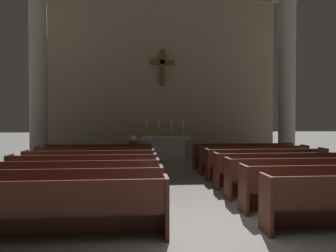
{
  "coord_description": "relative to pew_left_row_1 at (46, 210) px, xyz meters",
  "views": [
    {
      "loc": [
        -1.23,
        -5.01,
        1.84
      ],
      "look_at": [
        0.0,
        8.41,
        1.54
      ],
      "focal_mm": 34.62,
      "sensor_mm": 36.0,
      "label": 1
    }
  ],
  "objects": [
    {
      "name": "pew_right_row_5",
      "position": [
        5.23,
        4.44,
        0.0
      ],
      "size": [
        3.68,
        0.5,
        0.95
      ],
      "color": "#4C2319",
      "rests_on": "ground"
    },
    {
      "name": "pew_left_row_2",
      "position": [
        0.0,
        1.11,
        0.0
      ],
      "size": [
        3.68,
        0.5,
        0.95
      ],
      "color": "#4C2319",
      "rests_on": "ground"
    },
    {
      "name": "pew_left_row_4",
      "position": [
        0.0,
        3.33,
        0.0
      ],
      "size": [
        3.68,
        0.5,
        0.95
      ],
      "color": "#4C2319",
      "rests_on": "ground"
    },
    {
      "name": "pew_right_row_6",
      "position": [
        5.23,
        5.54,
        0.0
      ],
      "size": [
        3.68,
        0.5,
        0.95
      ],
      "color": "#4C2319",
      "rests_on": "ground"
    },
    {
      "name": "pew_left_row_6",
      "position": [
        0.0,
        5.54,
        0.0
      ],
      "size": [
        3.68,
        0.5,
        0.95
      ],
      "color": "#4C2319",
      "rests_on": "ground"
    },
    {
      "name": "candlestick_inner_left",
      "position": [
        2.31,
        9.89,
        0.79
      ],
      "size": [
        0.16,
        0.16,
        0.79
      ],
      "color": "#B79338",
      "rests_on": "altar"
    },
    {
      "name": "pew_left_row_5",
      "position": [
        0.0,
        4.44,
        0.0
      ],
      "size": [
        3.68,
        0.5,
        0.95
      ],
      "color": "#4C2319",
      "rests_on": "ground"
    },
    {
      "name": "column_left_second",
      "position": [
        -2.75,
        8.91,
        3.1
      ],
      "size": [
        1.09,
        1.09,
        7.33
      ],
      "color": "#ADA89E",
      "rests_on": "ground"
    },
    {
      "name": "candlestick_outer_left",
      "position": [
        1.76,
        9.89,
        0.79
      ],
      "size": [
        0.16,
        0.16,
        0.79
      ],
      "color": "#B79338",
      "rests_on": "altar"
    },
    {
      "name": "column_right_second",
      "position": [
        7.98,
        8.91,
        3.1
      ],
      "size": [
        1.09,
        1.09,
        7.33
      ],
      "color": "#ADA89E",
      "rests_on": "ground"
    },
    {
      "name": "altar",
      "position": [
        2.61,
        9.89,
        0.06
      ],
      "size": [
        2.2,
        0.9,
        1.01
      ],
      "color": "#BCB7AD",
      "rests_on": "ground"
    },
    {
      "name": "apse_with_cross",
      "position": [
        2.61,
        11.87,
        3.58
      ],
      "size": [
        11.88,
        0.47,
        8.12
      ],
      "color": "gray",
      "rests_on": "ground"
    },
    {
      "name": "ground_plane",
      "position": [
        2.61,
        0.04,
        -0.48
      ],
      "size": [
        80.0,
        80.0,
        0.0
      ],
      "primitive_type": "plane",
      "color": "slate"
    },
    {
      "name": "pew_right_row_7",
      "position": [
        5.23,
        6.65,
        0.0
      ],
      "size": [
        3.68,
        0.5,
        0.95
      ],
      "color": "#4C2319",
      "rests_on": "ground"
    },
    {
      "name": "pew_left_row_3",
      "position": [
        0.0,
        2.22,
        0.0
      ],
      "size": [
        3.68,
        0.5,
        0.95
      ],
      "color": "#4C2319",
      "rests_on": "ground"
    },
    {
      "name": "pew_left_row_1",
      "position": [
        0.0,
        0.0,
        0.0
      ],
      "size": [
        3.68,
        0.5,
        0.95
      ],
      "color": "#4C2319",
      "rests_on": "ground"
    },
    {
      "name": "pew_right_row_2",
      "position": [
        5.23,
        1.11,
        0.0
      ],
      "size": [
        3.68,
        0.5,
        0.95
      ],
      "color": "#4C2319",
      "rests_on": "ground"
    },
    {
      "name": "pew_right_row_3",
      "position": [
        5.23,
        2.22,
        0.0
      ],
      "size": [
        3.68,
        0.5,
        0.95
      ],
      "color": "#4C2319",
      "rests_on": "ground"
    },
    {
      "name": "pew_right_row_4",
      "position": [
        5.23,
        3.33,
        0.0
      ],
      "size": [
        3.68,
        0.5,
        0.95
      ],
      "color": "#4C2319",
      "rests_on": "ground"
    },
    {
      "name": "candlestick_inner_right",
      "position": [
        2.91,
        9.89,
        0.79
      ],
      "size": [
        0.16,
        0.16,
        0.79
      ],
      "color": "#B79338",
      "rests_on": "altar"
    },
    {
      "name": "lone_worshipper",
      "position": [
        1.24,
        5.58,
        0.22
      ],
      "size": [
        0.32,
        0.43,
        1.32
      ],
      "color": "#26262B",
      "rests_on": "ground"
    },
    {
      "name": "pew_left_row_7",
      "position": [
        0.0,
        6.65,
        0.0
      ],
      "size": [
        3.68,
        0.5,
        0.95
      ],
      "color": "#4C2319",
      "rests_on": "ground"
    },
    {
      "name": "candlestick_outer_right",
      "position": [
        3.46,
        9.89,
        0.79
      ],
      "size": [
        0.16,
        0.16,
        0.79
      ],
      "color": "#B79338",
      "rests_on": "altar"
    }
  ]
}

